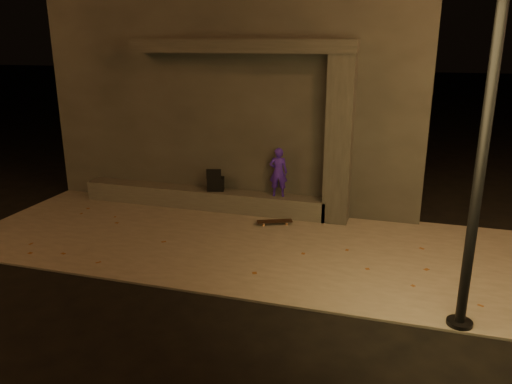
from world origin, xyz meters
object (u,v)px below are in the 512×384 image
(skateboarder, at_px, (278,172))
(column, at_px, (339,141))
(backpack, at_px, (216,183))
(skateboard, at_px, (275,221))
(street_lamp_0, at_px, (498,42))

(skateboarder, bearing_deg, column, 172.40)
(backpack, distance_m, skateboard, 1.83)
(backpack, xyz_separation_m, skateboard, (1.62, -0.65, -0.57))
(skateboarder, relative_size, street_lamp_0, 0.16)
(backpack, distance_m, street_lamp_0, 7.14)
(skateboarder, relative_size, skateboard, 1.44)
(backpack, xyz_separation_m, street_lamp_0, (5.15, -3.77, 3.21))
(column, relative_size, street_lamp_0, 0.53)
(backpack, bearing_deg, skateboarder, -14.74)
(column, relative_size, skateboard, 4.59)
(column, height_order, backpack, column)
(column, xyz_separation_m, skateboard, (-1.23, -0.65, -1.73))
(skateboard, xyz_separation_m, street_lamp_0, (3.53, -3.12, 3.78))
(street_lamp_0, bearing_deg, column, 121.39)
(column, distance_m, backpack, 3.08)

